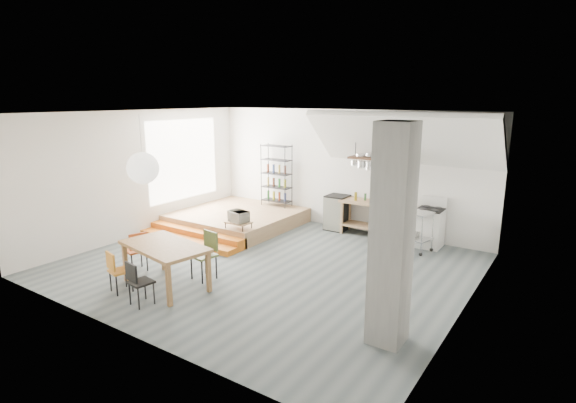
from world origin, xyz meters
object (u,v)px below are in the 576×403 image
Objects in this scene: dining_table at (165,249)px; mini_fridge at (337,212)px; stove at (429,227)px; rolling_cart at (411,224)px.

mini_fridge is (0.91, 5.16, -0.26)m from dining_table.
dining_table is at bearing -123.74° from stove.
dining_table is at bearing -109.80° from rolling_cart.
stove reaches higher than mini_fridge.
stove is at bearing -1.01° from mini_fridge.
mini_fridge reaches higher than dining_table.
rolling_cart is (-0.30, -0.46, 0.13)m from stove.
mini_fridge reaches higher than rolling_cart.
dining_table is at bearing -100.06° from mini_fridge.
dining_table is 5.24m from mini_fridge.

